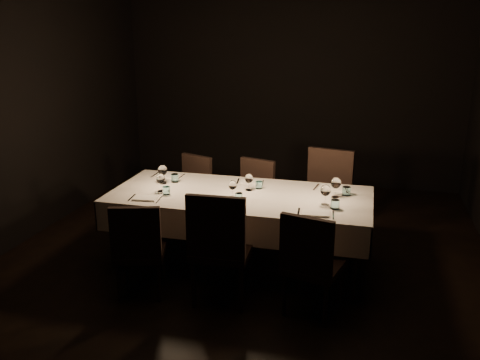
% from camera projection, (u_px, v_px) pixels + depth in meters
% --- Properties ---
extents(room, '(5.01, 6.01, 3.01)m').
position_uv_depth(room, '(240.00, 118.00, 4.72)').
color(room, black).
rests_on(room, ground).
extents(dining_table, '(2.52, 1.12, 0.76)m').
position_uv_depth(dining_table, '(240.00, 201.00, 4.95)').
color(dining_table, black).
rests_on(dining_table, ground).
extents(chair_near_left, '(0.53, 0.53, 0.89)m').
position_uv_depth(chair_near_left, '(138.00, 246.00, 4.41)').
color(chair_near_left, black).
rests_on(chair_near_left, ground).
extents(place_setting_near_left, '(0.33, 0.40, 0.18)m').
position_uv_depth(place_setting_near_left, '(157.00, 187.00, 4.89)').
color(place_setting_near_left, white).
rests_on(place_setting_near_left, dining_table).
extents(chair_near_center, '(0.51, 0.51, 1.03)m').
position_uv_depth(chair_near_center, '(220.00, 244.00, 4.29)').
color(chair_near_center, black).
rests_on(chair_near_center, ground).
extents(place_setting_near_center, '(0.31, 0.39, 0.17)m').
position_uv_depth(place_setting_near_center, '(230.00, 194.00, 4.72)').
color(place_setting_near_center, white).
rests_on(place_setting_near_center, dining_table).
extents(chair_near_right, '(0.53, 0.53, 0.92)m').
position_uv_depth(chair_near_right, '(310.00, 260.00, 4.11)').
color(chair_near_right, black).
rests_on(chair_near_right, ground).
extents(place_setting_near_right, '(0.36, 0.41, 0.19)m').
position_uv_depth(place_setting_near_right, '(325.00, 200.00, 4.51)').
color(place_setting_near_right, white).
rests_on(place_setting_near_right, dining_table).
extents(chair_far_left, '(0.54, 0.54, 0.87)m').
position_uv_depth(chair_far_left, '(192.00, 189.00, 5.96)').
color(chair_far_left, black).
rests_on(chair_far_left, ground).
extents(place_setting_far_left, '(0.35, 0.42, 0.20)m').
position_uv_depth(place_setting_far_left, '(167.00, 174.00, 5.31)').
color(place_setting_far_left, white).
rests_on(place_setting_far_left, dining_table).
extents(chair_far_center, '(0.53, 0.53, 0.88)m').
position_uv_depth(chair_far_center, '(253.00, 194.00, 5.75)').
color(chair_far_center, black).
rests_on(chair_far_center, ground).
extents(place_setting_far_center, '(0.32, 0.40, 0.17)m').
position_uv_depth(place_setting_far_center, '(252.00, 181.00, 5.10)').
color(place_setting_far_center, white).
rests_on(place_setting_far_center, dining_table).
extents(chair_far_right, '(0.59, 0.59, 1.05)m').
position_uv_depth(chair_far_right, '(326.00, 195.00, 5.50)').
color(chair_far_right, black).
rests_on(chair_far_right, ground).
extents(place_setting_far_right, '(0.37, 0.42, 0.20)m').
position_uv_depth(place_setting_far_right, '(337.00, 187.00, 4.89)').
color(place_setting_far_right, white).
rests_on(place_setting_far_right, dining_table).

